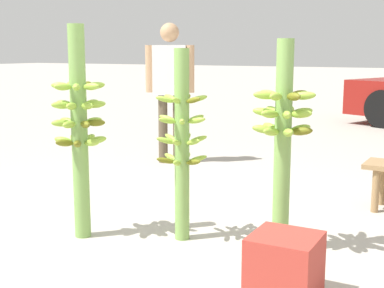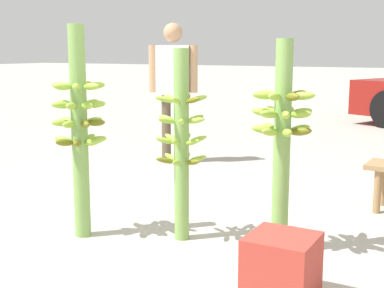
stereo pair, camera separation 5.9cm
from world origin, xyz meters
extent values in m
plane|color=#B2AA9E|center=(0.00, 0.00, 0.00)|extent=(80.00, 80.00, 0.00)
cylinder|color=#7AA851|center=(-0.69, 0.06, 0.75)|extent=(0.11, 0.11, 1.51)
ellipsoid|color=#656718|center=(-0.71, 0.18, 1.09)|extent=(0.07, 0.14, 0.06)
ellipsoid|color=#93BC3D|center=(-0.80, 0.12, 1.09)|extent=(0.15, 0.11, 0.06)
ellipsoid|color=#93BC3D|center=(-0.80, 0.01, 1.09)|extent=(0.15, 0.10, 0.06)
ellipsoid|color=#93BC3D|center=(-0.72, -0.06, 1.09)|extent=(0.08, 0.15, 0.06)
ellipsoid|color=#93BC3D|center=(-0.62, -0.04, 1.09)|extent=(0.12, 0.14, 0.06)
ellipsoid|color=#93BC3D|center=(-0.57, 0.05, 1.09)|extent=(0.14, 0.06, 0.06)
ellipsoid|color=#93BC3D|center=(-0.61, 0.15, 1.09)|extent=(0.13, 0.14, 0.06)
ellipsoid|color=#93BC3D|center=(-0.67, 0.18, 0.96)|extent=(0.07, 0.15, 0.06)
ellipsoid|color=#93BC3D|center=(-0.77, 0.15, 0.96)|extent=(0.13, 0.14, 0.06)
ellipsoid|color=#93BC3D|center=(-0.81, 0.05, 0.96)|extent=(0.14, 0.06, 0.06)
ellipsoid|color=#93BC3D|center=(-0.76, -0.04, 0.96)|extent=(0.12, 0.14, 0.06)
ellipsoid|color=#93BC3D|center=(-0.65, -0.06, 0.96)|extent=(0.09, 0.15, 0.06)
ellipsoid|color=#93BC3D|center=(-0.58, 0.02, 0.96)|extent=(0.15, 0.10, 0.06)
ellipsoid|color=#93BC3D|center=(-0.59, 0.12, 0.96)|extent=(0.15, 0.11, 0.06)
ellipsoid|color=#93BC3D|center=(-0.68, -0.06, 0.83)|extent=(0.07, 0.14, 0.06)
ellipsoid|color=#656718|center=(-0.59, 0.00, 0.83)|extent=(0.14, 0.11, 0.06)
ellipsoid|color=#656718|center=(-0.58, 0.10, 0.83)|extent=(0.15, 0.09, 0.06)
ellipsoid|color=#93BC3D|center=(-0.65, 0.17, 0.83)|extent=(0.09, 0.15, 0.06)
ellipsoid|color=#93BC3D|center=(-0.76, 0.16, 0.83)|extent=(0.12, 0.14, 0.06)
ellipsoid|color=#93BC3D|center=(-0.81, 0.07, 0.83)|extent=(0.14, 0.06, 0.06)
ellipsoid|color=#93BC3D|center=(-0.78, -0.03, 0.83)|extent=(0.13, 0.13, 0.06)
ellipsoid|color=#656718|center=(-0.63, -0.04, 0.70)|extent=(0.12, 0.15, 0.07)
ellipsoid|color=#93BC3D|center=(-0.57, 0.05, 0.70)|extent=(0.15, 0.06, 0.07)
ellipsoid|color=#93BC3D|center=(-0.61, 0.15, 0.70)|extent=(0.13, 0.14, 0.07)
ellipsoid|color=#93BC3D|center=(-0.70, 0.18, 0.70)|extent=(0.06, 0.15, 0.07)
ellipsoid|color=#93BC3D|center=(-0.79, 0.12, 0.70)|extent=(0.15, 0.12, 0.07)
ellipsoid|color=#93BC3D|center=(-0.80, 0.02, 0.70)|extent=(0.15, 0.09, 0.07)
ellipsoid|color=#656718|center=(-0.73, -0.05, 0.70)|extent=(0.09, 0.15, 0.07)
cylinder|color=#7AA851|center=(-0.03, 0.35, 0.67)|extent=(0.10, 0.10, 1.34)
ellipsoid|color=#93BC3D|center=(0.06, 0.43, 1.00)|extent=(0.13, 0.12, 0.07)
ellipsoid|color=#656718|center=(-0.05, 0.47, 1.00)|extent=(0.06, 0.14, 0.07)
ellipsoid|color=#93BC3D|center=(-0.14, 0.39, 1.00)|extent=(0.14, 0.08, 0.07)
ellipsoid|color=#93BC3D|center=(-0.12, 0.28, 1.00)|extent=(0.13, 0.12, 0.07)
ellipsoid|color=#93BC3D|center=(-0.01, 0.24, 1.00)|extent=(0.06, 0.14, 0.07)
ellipsoid|color=#656718|center=(0.08, 0.32, 1.00)|extent=(0.14, 0.08, 0.07)
ellipsoid|color=#93BC3D|center=(-0.09, 0.25, 0.86)|extent=(0.10, 0.14, 0.07)
ellipsoid|color=#93BC3D|center=(0.03, 0.26, 0.86)|extent=(0.10, 0.14, 0.07)
ellipsoid|color=#93BC3D|center=(0.08, 0.35, 0.86)|extent=(0.14, 0.04, 0.07)
ellipsoid|color=#93BC3D|center=(0.03, 0.45, 0.86)|extent=(0.10, 0.14, 0.07)
ellipsoid|color=#93BC3D|center=(-0.09, 0.45, 0.86)|extent=(0.10, 0.14, 0.07)
ellipsoid|color=#93BC3D|center=(-0.14, 0.35, 0.86)|extent=(0.14, 0.04, 0.07)
ellipsoid|color=#93BC3D|center=(-0.01, 0.24, 0.72)|extent=(0.06, 0.14, 0.07)
ellipsoid|color=#93BC3D|center=(0.08, 0.32, 0.72)|extent=(0.14, 0.08, 0.07)
ellipsoid|color=#93BC3D|center=(0.06, 0.43, 0.72)|extent=(0.13, 0.12, 0.07)
ellipsoid|color=#93BC3D|center=(-0.05, 0.47, 0.72)|extent=(0.06, 0.14, 0.07)
ellipsoid|color=#93BC3D|center=(-0.14, 0.39, 0.72)|extent=(0.14, 0.08, 0.07)
ellipsoid|color=#93BC3D|center=(-0.12, 0.28, 0.72)|extent=(0.13, 0.12, 0.07)
ellipsoid|color=#656718|center=(0.08, 0.32, 0.58)|extent=(0.14, 0.08, 0.07)
ellipsoid|color=#93BC3D|center=(0.05, 0.43, 0.58)|extent=(0.13, 0.12, 0.07)
ellipsoid|color=#93BC3D|center=(-0.05, 0.47, 0.58)|extent=(0.07, 0.14, 0.07)
ellipsoid|color=#93BC3D|center=(-0.14, 0.39, 0.58)|extent=(0.14, 0.08, 0.07)
ellipsoid|color=#656718|center=(-0.12, 0.28, 0.58)|extent=(0.13, 0.12, 0.07)
ellipsoid|color=#93BC3D|center=(-0.01, 0.24, 0.58)|extent=(0.07, 0.14, 0.07)
cylinder|color=#7AA851|center=(0.66, 0.45, 0.70)|extent=(0.11, 0.11, 1.40)
ellipsoid|color=#656718|center=(0.75, 0.37, 1.05)|extent=(0.15, 0.14, 0.06)
ellipsoid|color=#93BC3D|center=(0.79, 0.47, 1.05)|extent=(0.16, 0.07, 0.06)
ellipsoid|color=#656718|center=(0.73, 0.56, 1.05)|extent=(0.12, 0.16, 0.06)
ellipsoid|color=#93BC3D|center=(0.62, 0.57, 1.05)|extent=(0.10, 0.16, 0.06)
ellipsoid|color=#93BC3D|center=(0.54, 0.49, 1.05)|extent=(0.16, 0.10, 0.06)
ellipsoid|color=#93BC3D|center=(0.56, 0.38, 1.05)|extent=(0.16, 0.13, 0.06)
ellipsoid|color=#93BC3D|center=(0.65, 0.33, 1.05)|extent=(0.07, 0.16, 0.06)
ellipsoid|color=#93BC3D|center=(0.79, 0.43, 0.94)|extent=(0.16, 0.08, 0.07)
ellipsoid|color=#93BC3D|center=(0.76, 0.53, 0.94)|extent=(0.15, 0.14, 0.07)
ellipsoid|color=#93BC3D|center=(0.66, 0.58, 0.94)|extent=(0.06, 0.16, 0.07)
ellipsoid|color=#93BC3D|center=(0.56, 0.53, 0.94)|extent=(0.15, 0.13, 0.07)
ellipsoid|color=#93BC3D|center=(0.54, 0.42, 0.94)|extent=(0.16, 0.09, 0.07)
ellipsoid|color=#93BC3D|center=(0.61, 0.34, 0.94)|extent=(0.11, 0.16, 0.07)
ellipsoid|color=#93BC3D|center=(0.72, 0.34, 0.94)|extent=(0.12, 0.16, 0.07)
ellipsoid|color=#93BC3D|center=(0.55, 0.41, 0.82)|extent=(0.16, 0.10, 0.07)
ellipsoid|color=#93BC3D|center=(0.62, 0.33, 0.82)|extent=(0.10, 0.16, 0.07)
ellipsoid|color=#93BC3D|center=(0.73, 0.35, 0.82)|extent=(0.13, 0.16, 0.07)
ellipsoid|color=#656718|center=(0.79, 0.44, 0.82)|extent=(0.16, 0.07, 0.07)
ellipsoid|color=#93BC3D|center=(0.75, 0.54, 0.82)|extent=(0.14, 0.15, 0.07)
ellipsoid|color=#93BC3D|center=(0.65, 0.58, 0.82)|extent=(0.07, 0.16, 0.07)
ellipsoid|color=#93BC3D|center=(0.56, 0.52, 0.82)|extent=(0.16, 0.12, 0.07)
cylinder|color=brown|center=(-1.52, 2.55, 0.41)|extent=(0.14, 0.14, 0.81)
cylinder|color=brown|center=(-1.36, 2.62, 0.41)|extent=(0.14, 0.14, 0.81)
cube|color=white|center=(-1.44, 2.58, 1.10)|extent=(0.42, 0.31, 0.58)
cylinder|color=tan|center=(-1.67, 2.49, 1.11)|extent=(0.12, 0.12, 0.55)
cylinder|color=tan|center=(-1.22, 2.67, 1.11)|extent=(0.12, 0.12, 0.55)
sphere|color=tan|center=(-1.44, 2.58, 1.53)|extent=(0.22, 0.22, 0.22)
cylinder|color=#99754C|center=(1.08, 1.93, 0.18)|extent=(0.06, 0.06, 0.36)
cylinder|color=#99754C|center=(1.07, 1.67, 0.18)|extent=(0.06, 0.06, 0.36)
cylinder|color=black|center=(0.33, 6.85, 0.33)|extent=(0.69, 0.43, 0.66)
cube|color=#B2382D|center=(0.91, -0.19, 0.18)|extent=(0.35, 0.35, 0.35)
camera|label=1|loc=(1.76, -2.83, 1.33)|focal=50.00mm
camera|label=2|loc=(1.81, -2.80, 1.33)|focal=50.00mm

